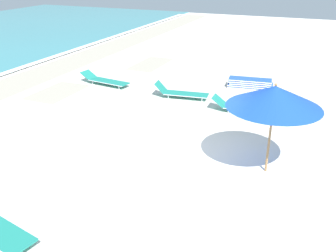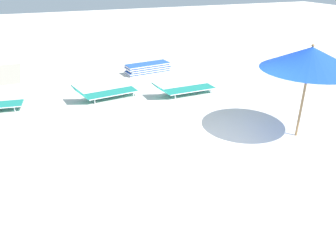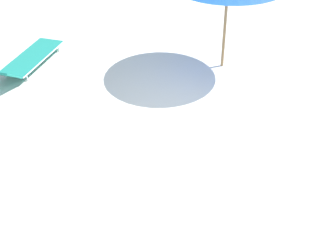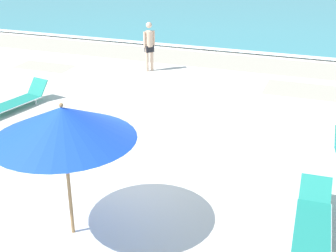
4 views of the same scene
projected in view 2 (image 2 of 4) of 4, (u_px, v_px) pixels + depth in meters
ground_plane at (214, 151)px, 8.05m from camera, size 60.00×60.00×0.16m
beach_umbrella at (311, 59)px, 7.74m from camera, size 2.32×2.32×2.39m
lounger_stack at (148, 68)px, 13.65m from camera, size 0.85×1.98×0.41m
sun_lounger_near_water_left at (105, 93)px, 10.92m from camera, size 0.89×2.19×0.58m
sun_lounger_mid_beach_solo at (184, 89)px, 11.29m from camera, size 0.70×2.23×0.51m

